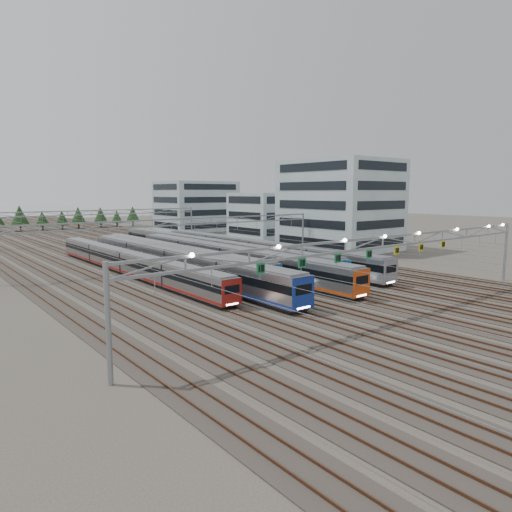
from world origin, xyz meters
TOP-DOWN VIEW (x-y plane):
  - ground at (0.00, 0.00)m, footprint 400.00×400.00m
  - track_bed at (0.00, 100.00)m, footprint 54.00×260.00m
  - train_a at (-11.25, 36.77)m, footprint 2.56×53.43m
  - train_b at (-6.75, 30.96)m, footprint 3.01×53.64m
  - train_c at (-2.25, 39.57)m, footprint 2.66×51.42m
  - train_d at (2.25, 30.31)m, footprint 2.87×52.43m
  - train_e at (6.75, 43.27)m, footprint 2.75×65.41m
  - train_f at (11.25, 34.60)m, footprint 2.84×55.95m
  - gantry_near at (-0.05, -0.12)m, footprint 56.36×0.61m
  - gantry_mid at (0.00, 40.00)m, footprint 56.36×0.36m
  - gantry_far at (0.00, 85.00)m, footprint 56.36×0.36m
  - depot_bldg_south at (37.91, 38.90)m, footprint 18.00×22.00m
  - depot_bldg_mid at (40.77, 67.90)m, footprint 14.00×16.00m
  - depot_bldg_north at (38.62, 100.03)m, footprint 22.00×18.00m
  - treeline at (-7.20, 131.04)m, footprint 81.20×5.60m

SIDE VIEW (x-z plane):
  - ground at x=0.00m, z-range 0.00..0.00m
  - track_bed at x=0.00m, z-range -1.22..4.20m
  - train_a at x=-11.25m, z-range 0.25..3.57m
  - train_c at x=-2.25m, z-range 0.25..3.70m
  - train_e at x=6.75m, z-range 0.25..3.83m
  - train_f at x=11.25m, z-range 0.25..3.94m
  - train_d at x=2.25m, z-range 0.25..3.98m
  - train_b at x=-6.75m, z-range 0.25..4.18m
  - treeline at x=-7.20m, z-range 0.72..7.74m
  - depot_bldg_mid at x=40.77m, z-range 0.00..12.10m
  - gantry_mid at x=0.00m, z-range 2.39..10.39m
  - gantry_far at x=0.00m, z-range 2.39..10.39m
  - gantry_near at x=-0.05m, z-range 3.05..11.13m
  - depot_bldg_north at x=38.62m, z-range 0.00..15.63m
  - depot_bldg_south at x=37.91m, z-range 0.00..19.02m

